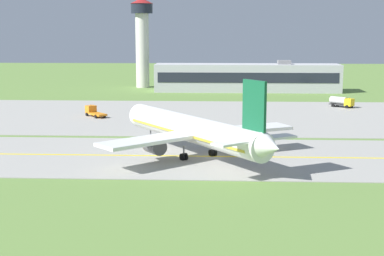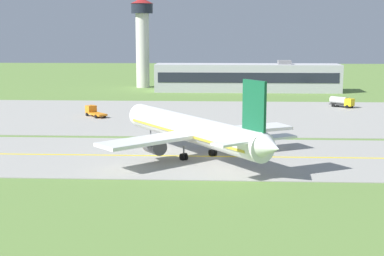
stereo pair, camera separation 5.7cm
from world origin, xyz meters
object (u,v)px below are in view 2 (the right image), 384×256
(service_truck_fuel, at_px, (342,101))
(control_tower, at_px, (142,35))
(service_truck_baggage, at_px, (94,111))
(airplane_lead, at_px, (193,130))

(service_truck_fuel, distance_m, control_tower, 76.06)
(service_truck_fuel, xyz_separation_m, control_tower, (-56.47, 48.35, 16.11))
(service_truck_baggage, xyz_separation_m, control_tower, (1.89, 66.69, 16.46))
(service_truck_fuel, bearing_deg, airplane_lead, -120.73)
(service_truck_baggage, bearing_deg, control_tower, 88.37)
(airplane_lead, height_order, control_tower, control_tower)
(airplane_lead, xyz_separation_m, control_tower, (-22.19, 106.02, 13.51))
(service_truck_baggage, height_order, service_truck_fuel, service_truck_fuel)
(airplane_lead, height_order, service_truck_baggage, airplane_lead)
(airplane_lead, height_order, service_truck_fuel, airplane_lead)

